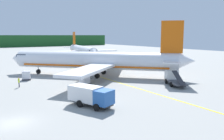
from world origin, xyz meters
TOP-DOWN VIEW (x-y plane):
  - airliner_foreground at (20.58, 19.57)m, footprint 31.87×32.48m
  - airliner_mid_apron at (36.60, 60.93)m, footprint 30.39×36.56m
  - service_truck_fuel at (28.37, 4.34)m, footprint 4.79×6.51m
  - service_truck_baggage at (9.35, 0.81)m, footprint 4.32×6.44m
  - cargo_container_near at (14.45, 12.96)m, footprint 1.97×1.97m
  - cargo_container_far at (6.49, 23.43)m, footprint 2.08×2.08m
  - crew_marshaller at (14.97, 15.71)m, footprint 0.30×0.62m
  - crew_loader_left at (3.87, 17.20)m, footprint 0.36×0.60m
  - apron_guide_line at (20.77, 14.98)m, footprint 0.30×60.00m

SIDE VIEW (x-z plane):
  - apron_guide_line at x=20.77m, z-range 0.00..0.01m
  - cargo_container_far at x=6.49m, z-range -0.05..1.88m
  - cargo_container_near at x=14.45m, z-range -0.05..2.02m
  - crew_loader_left at x=3.87m, z-range 0.16..1.94m
  - crew_marshaller at x=14.97m, z-range 0.17..1.94m
  - service_truck_fuel at x=28.37m, z-range -0.14..2.49m
  - service_truck_baggage at x=9.35m, z-range 0.19..2.74m
  - airliner_mid_apron at x=36.60m, z-range -2.26..8.24m
  - airliner_foreground at x=20.58m, z-range -2.56..9.34m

